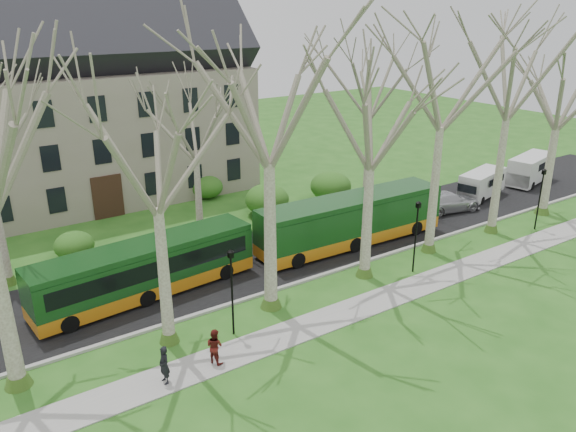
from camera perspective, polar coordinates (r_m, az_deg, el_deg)
The scene contains 16 objects.
ground at distance 31.05m, azimuth 3.40°, elevation -7.71°, with size 120.00×120.00×0.00m, color #265B1A.
sidewalk at distance 29.35m, azimuth 6.38°, elevation -9.54°, with size 70.00×2.00×0.06m, color gray.
road at distance 35.09m, azimuth -2.04°, elevation -4.13°, with size 80.00×8.00×0.06m, color black.
curb at distance 32.08m, azimuth 1.77°, elevation -6.55°, with size 80.00×0.25×0.14m, color #A5A39E.
building at distance 47.33m, azimuth -20.89°, elevation 11.23°, with size 26.50×12.20×16.00m.
tree_row_verge at distance 28.64m, azimuth 3.33°, elevation 4.96°, with size 49.00×7.00×14.00m.
tree_row_far at distance 37.11m, azimuth -8.46°, elevation 6.82°, with size 33.00×7.00×12.00m.
lamp_row at distance 29.20m, azimuth 4.69°, elevation -4.02°, with size 36.22×0.22×4.30m.
hedges at distance 40.03m, azimuth -14.27°, elevation -0.08°, with size 30.60×8.60×2.00m.
bus_lead at distance 30.93m, azimuth -14.22°, elevation -5.20°, with size 12.11×2.52×3.03m, color #113E14, non-canonical shape.
bus_follow at distance 36.55m, azimuth 6.47°, elevation -0.36°, with size 13.16×2.74×3.29m, color #113E14, non-canonical shape.
sedan at distance 44.10m, azimuth 15.94°, elevation 1.43°, with size 2.12×5.21×1.51m, color #B6B6BB.
van_a at distance 48.03m, azimuth 19.09°, elevation 3.05°, with size 4.98×1.81×2.17m, color silver, non-canonical shape.
van_b at distance 53.49m, azimuth 23.42°, elevation 4.36°, with size 5.59×2.03×2.44m, color silver, non-canonical shape.
pedestrian_a at distance 24.31m, azimuth -12.47°, elevation -14.57°, with size 0.61×0.40×1.68m, color black.
pedestrian_b at distance 25.14m, azimuth -7.46°, elevation -12.96°, with size 0.79×0.62×1.63m, color #561713.
Camera 1 is at (-16.74, -21.62, 14.71)m, focal length 35.00 mm.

